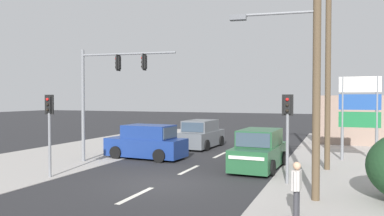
% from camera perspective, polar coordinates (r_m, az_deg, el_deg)
% --- Properties ---
extents(ground_plane, '(140.00, 140.00, 0.00)m').
position_cam_1_polar(ground_plane, '(15.33, -4.73, -11.36)').
color(ground_plane, '#28282B').
extents(lane_dash_near, '(0.20, 2.40, 0.01)m').
position_cam_1_polar(lane_dash_near, '(13.61, -8.55, -13.02)').
color(lane_dash_near, silver).
rests_on(lane_dash_near, ground).
extents(lane_dash_mid, '(0.20, 2.40, 0.01)m').
position_cam_1_polar(lane_dash_mid, '(18.01, -0.46, -9.40)').
color(lane_dash_mid, silver).
rests_on(lane_dash_mid, ground).
extents(lane_dash_far, '(0.20, 2.40, 0.01)m').
position_cam_1_polar(lane_dash_far, '(22.66, 4.30, -7.14)').
color(lane_dash_far, silver).
rests_on(lane_dash_far, ground).
extents(kerb_left_verge, '(8.00, 40.00, 0.02)m').
position_cam_1_polar(kerb_left_verge, '(23.29, -19.43, -6.96)').
color(kerb_left_verge, '#A39E99').
rests_on(kerb_left_verge, ground).
extents(utility_pole_foreground_right, '(3.78, 0.62, 8.70)m').
position_cam_1_polar(utility_pole_foreground_right, '(13.06, 17.83, 7.11)').
color(utility_pole_foreground_right, brown).
rests_on(utility_pole_foreground_right, ground).
extents(utility_pole_midground_right, '(1.80, 0.26, 10.99)m').
position_cam_1_polar(utility_pole_midground_right, '(18.93, 20.04, 8.49)').
color(utility_pole_midground_right, brown).
rests_on(utility_pole_midground_right, ground).
extents(traffic_signal_mast, '(5.26, 0.73, 6.00)m').
position_cam_1_polar(traffic_signal_mast, '(20.24, -13.15, 3.56)').
color(traffic_signal_mast, slate).
rests_on(traffic_signal_mast, ground).
extents(pedestal_signal_right_kerb, '(0.44, 0.29, 3.56)m').
position_cam_1_polar(pedestal_signal_right_kerb, '(15.27, 14.34, -2.28)').
color(pedestal_signal_right_kerb, slate).
rests_on(pedestal_signal_right_kerb, ground).
extents(pedestal_signal_left_kerb, '(0.44, 0.29, 3.56)m').
position_cam_1_polar(pedestal_signal_left_kerb, '(17.12, -20.91, -1.92)').
color(pedestal_signal_left_kerb, slate).
rests_on(pedestal_signal_left_kerb, ground).
extents(shopping_plaza_sign, '(2.10, 0.16, 4.60)m').
position_cam_1_polar(shopping_plaza_sign, '(22.05, 24.17, 0.27)').
color(shopping_plaza_sign, slate).
rests_on(shopping_plaza_sign, ground).
extents(suv_oncoming_mid, '(2.20, 4.60, 1.90)m').
position_cam_1_polar(suv_oncoming_mid, '(18.44, 10.18, -6.39)').
color(suv_oncoming_mid, '#235633').
rests_on(suv_oncoming_mid, ground).
extents(suv_crossing_left, '(2.21, 4.61, 1.90)m').
position_cam_1_polar(suv_crossing_left, '(25.78, 1.42, -4.10)').
color(suv_crossing_left, slate).
rests_on(suv_crossing_left, ground).
extents(suv_receding_far, '(4.62, 2.25, 1.90)m').
position_cam_1_polar(suv_receding_far, '(21.40, -6.92, -5.28)').
color(suv_receding_far, navy).
rests_on(suv_receding_far, ground).
extents(pedestrian_at_kerb, '(0.26, 0.56, 1.63)m').
position_cam_1_polar(pedestrian_at_kerb, '(11.11, 15.66, -11.50)').
color(pedestrian_at_kerb, '#333338').
rests_on(pedestrian_at_kerb, ground).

